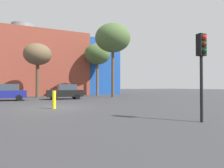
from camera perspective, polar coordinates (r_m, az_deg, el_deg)
The scene contains 9 objects.
ground_plane at distance 13.83m, azimuth -16.70°, elevation -6.78°, with size 200.00×200.00×0.00m, color #38383A.
building_backdrop at distance 38.53m, azimuth -25.36°, elevation 5.17°, with size 34.32×12.82×12.88m.
parked_car_1 at distance 22.30m, azimuth -29.29°, elevation -2.23°, with size 3.98×1.95×1.72m.
parked_car_2 at distance 22.55m, azimuth -13.88°, elevation -2.29°, with size 3.99×1.96×1.73m.
traffic_light_near_right at distance 8.58m, azimuth 25.47°, elevation 7.36°, with size 0.38×0.37×3.60m.
bare_tree_0 at distance 32.31m, azimuth -4.44°, elevation 8.89°, with size 4.37×4.37×8.71m.
bare_tree_1 at distance 27.00m, azimuth 0.23°, elevation 13.62°, with size 4.91×4.91×10.20m.
bare_tree_2 at distance 27.35m, azimuth -21.53°, elevation 8.18°, with size 3.60×3.60×7.23m.
bollard_yellow_0 at distance 12.94m, azimuth -17.09°, elevation -4.56°, with size 0.24×0.24×1.18m, color yellow.
Camera 1 is at (-1.74, -13.65, 1.44)m, focal length 30.29 mm.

